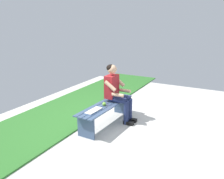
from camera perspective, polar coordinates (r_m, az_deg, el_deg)
ground_plane at (r=3.83m, az=3.33°, el=-18.03°), size 10.00×7.00×0.04m
grass_strip at (r=5.74m, az=-12.12°, el=-5.72°), size 9.00×1.70×0.03m
bench_near at (r=4.96m, az=-1.53°, el=-4.86°), size 1.68×0.48×0.45m
person_seated at (r=5.05m, az=1.13°, el=-0.28°), size 0.50×0.69×1.26m
apple at (r=4.83m, az=-1.93°, el=-3.57°), size 0.08×0.08×0.08m
book_open at (r=4.57m, az=-4.53°, el=-5.22°), size 0.42×0.17×0.02m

